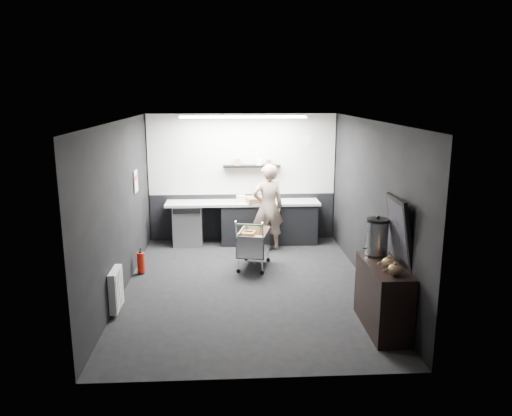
{
  "coord_description": "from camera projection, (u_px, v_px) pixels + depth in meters",
  "views": [
    {
      "loc": [
        -0.3,
        -7.75,
        3.12
      ],
      "look_at": [
        0.16,
        0.4,
        1.23
      ],
      "focal_mm": 35.0,
      "sensor_mm": 36.0,
      "label": 1
    }
  ],
  "objects": [
    {
      "name": "white_container",
      "position": [
        241.0,
        199.0,
        10.35
      ],
      "size": [
        0.19,
        0.17,
        0.15
      ],
      "primitive_type": "cube",
      "rotation": [
        0.0,
        0.0,
        0.27
      ],
      "color": "white",
      "rests_on": "prep_counter"
    },
    {
      "name": "fire_extinguisher",
      "position": [
        141.0,
        262.0,
        8.77
      ],
      "size": [
        0.14,
        0.14,
        0.45
      ],
      "color": "red",
      "rests_on": "floor"
    },
    {
      "name": "poster",
      "position": [
        136.0,
        181.0,
        9.07
      ],
      "size": [
        0.02,
        0.3,
        0.4
      ],
      "primitive_type": "cube",
      "color": "silver",
      "rests_on": "wall_left"
    },
    {
      "name": "wall_right",
      "position": [
        371.0,
        205.0,
        8.07
      ],
      "size": [
        0.0,
        5.5,
        5.5
      ],
      "primitive_type": "plane",
      "rotation": [
        1.57,
        0.0,
        -1.57
      ],
      "color": "black",
      "rests_on": "floor"
    },
    {
      "name": "prep_counter",
      "position": [
        249.0,
        222.0,
        10.52
      ],
      "size": [
        3.2,
        0.61,
        0.9
      ],
      "color": "black",
      "rests_on": "floor"
    },
    {
      "name": "poster_red_band",
      "position": [
        136.0,
        177.0,
        9.05
      ],
      "size": [
        0.02,
        0.22,
        0.1
      ],
      "primitive_type": "cube",
      "color": "red",
      "rests_on": "poster"
    },
    {
      "name": "wall_back",
      "position": [
        242.0,
        178.0,
        10.63
      ],
      "size": [
        5.5,
        0.0,
        5.5
      ],
      "primitive_type": "plane",
      "rotation": [
        1.57,
        0.0,
        0.0
      ],
      "color": "black",
      "rests_on": "floor"
    },
    {
      "name": "shopping_cart",
      "position": [
        254.0,
        244.0,
        9.05
      ],
      "size": [
        0.68,
        0.96,
        0.93
      ],
      "color": "silver",
      "rests_on": "floor"
    },
    {
      "name": "person",
      "position": [
        268.0,
        207.0,
        10.01
      ],
      "size": [
        0.7,
        0.52,
        1.76
      ],
      "primitive_type": "imported",
      "rotation": [
        0.0,
        0.0,
        3.31
      ],
      "color": "beige",
      "rests_on": "floor"
    },
    {
      "name": "pink_tub",
      "position": [
        269.0,
        196.0,
        10.42
      ],
      "size": [
        0.23,
        0.23,
        0.23
      ],
      "primitive_type": "cylinder",
      "color": "silver",
      "rests_on": "prep_counter"
    },
    {
      "name": "wall_clock",
      "position": [
        308.0,
        140.0,
        10.5
      ],
      "size": [
        0.2,
        0.03,
        0.2
      ],
      "primitive_type": "cylinder",
      "rotation": [
        1.57,
        0.0,
        0.0
      ],
      "color": "white",
      "rests_on": "wall_back"
    },
    {
      "name": "dado_panel",
      "position": [
        242.0,
        217.0,
        10.81
      ],
      "size": [
        3.95,
        0.02,
        1.0
      ],
      "primitive_type": "cube",
      "color": "black",
      "rests_on": "wall_back"
    },
    {
      "name": "floating_shelf",
      "position": [
        252.0,
        166.0,
        10.46
      ],
      "size": [
        1.2,
        0.22,
        0.04
      ],
      "primitive_type": "cube",
      "color": "black",
      "rests_on": "wall_back"
    },
    {
      "name": "ceiling",
      "position": [
        247.0,
        121.0,
        7.65
      ],
      "size": [
        5.5,
        5.5,
        0.0
      ],
      "primitive_type": "plane",
      "rotation": [
        3.14,
        0.0,
        0.0
      ],
      "color": "silver",
      "rests_on": "wall_back"
    },
    {
      "name": "cardboard_box",
      "position": [
        260.0,
        199.0,
        10.37
      ],
      "size": [
        0.63,
        0.53,
        0.11
      ],
      "primitive_type": "cube",
      "rotation": [
        0.0,
        0.0,
        0.21
      ],
      "color": "#876648",
      "rests_on": "prep_counter"
    },
    {
      "name": "sideboard",
      "position": [
        384.0,
        287.0,
        6.68
      ],
      "size": [
        0.52,
        1.21,
        1.81
      ],
      "color": "black",
      "rests_on": "floor"
    },
    {
      "name": "wall_front",
      "position": [
        257.0,
        264.0,
        5.28
      ],
      "size": [
        5.5,
        0.0,
        5.5
      ],
      "primitive_type": "plane",
      "rotation": [
        -1.57,
        0.0,
        0.0
      ],
      "color": "black",
      "rests_on": "floor"
    },
    {
      "name": "wall_left",
      "position": [
        120.0,
        208.0,
        7.85
      ],
      "size": [
        0.0,
        5.5,
        5.5
      ],
      "primitive_type": "plane",
      "rotation": [
        1.57,
        0.0,
        1.57
      ],
      "color": "black",
      "rests_on": "floor"
    },
    {
      "name": "kitchen_wall_panel",
      "position": [
        242.0,
        155.0,
        10.5
      ],
      "size": [
        3.95,
        0.02,
        1.7
      ],
      "primitive_type": "cube",
      "color": "silver",
      "rests_on": "wall_back"
    },
    {
      "name": "floor",
      "position": [
        248.0,
        286.0,
        8.26
      ],
      "size": [
        5.5,
        5.5,
        0.0
      ],
      "primitive_type": "plane",
      "color": "black",
      "rests_on": "ground"
    },
    {
      "name": "radiator",
      "position": [
        116.0,
        289.0,
        7.2
      ],
      "size": [
        0.1,
        0.5,
        0.6
      ],
      "primitive_type": "cube",
      "color": "white",
      "rests_on": "wall_left"
    },
    {
      "name": "ceiling_strip",
      "position": [
        243.0,
        117.0,
        9.46
      ],
      "size": [
        2.4,
        0.2,
        0.04
      ],
      "primitive_type": "cube",
      "color": "white",
      "rests_on": "ceiling"
    }
  ]
}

